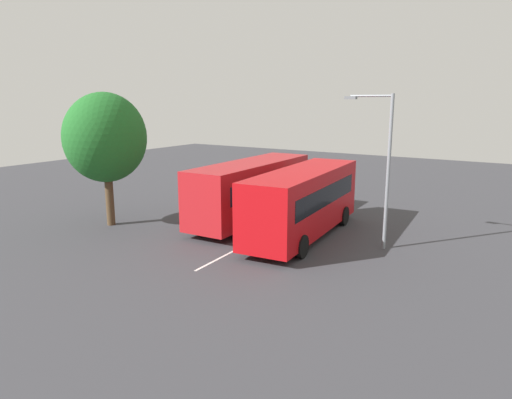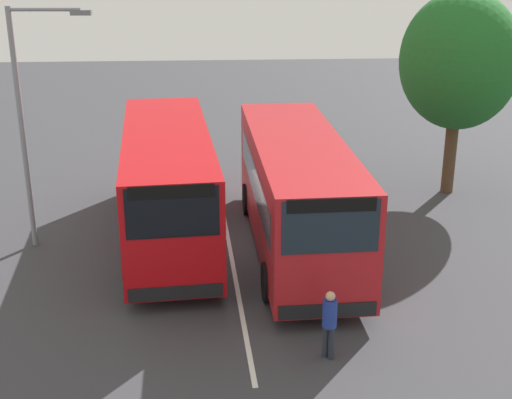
# 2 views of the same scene
# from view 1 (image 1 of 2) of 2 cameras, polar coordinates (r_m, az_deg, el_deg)

# --- Properties ---
(ground_plane) EXTENTS (70.79, 70.79, 0.00)m
(ground_plane) POSITION_cam_1_polar(r_m,az_deg,el_deg) (24.81, 2.73, -3.55)
(ground_plane) COLOR #38383D
(bus_far_left) EXTENTS (9.76, 3.29, 3.38)m
(bus_far_left) POSITION_cam_1_polar(r_m,az_deg,el_deg) (23.01, 5.89, -0.09)
(bus_far_left) COLOR #B70C11
(bus_far_left) RESTS_ON ground
(bus_center_left) EXTENTS (9.67, 2.91, 3.38)m
(bus_center_left) POSITION_cam_1_polar(r_m,az_deg,el_deg) (25.79, -0.54, 1.31)
(bus_center_left) COLOR #AD191E
(bus_center_left) RESTS_ON ground
(pedestrian) EXTENTS (0.45, 0.45, 1.63)m
(pedestrian) POSITION_cam_1_polar(r_m,az_deg,el_deg) (30.91, 5.29, 1.38)
(pedestrian) COLOR #232833
(pedestrian) RESTS_ON ground
(street_lamp) EXTENTS (0.32, 2.33, 7.01)m
(street_lamp) POSITION_cam_1_polar(r_m,az_deg,el_deg) (21.48, 15.52, 4.62)
(street_lamp) COLOR gray
(street_lamp) RESTS_ON ground
(depot_tree) EXTENTS (4.52, 4.06, 7.15)m
(depot_tree) POSITION_cam_1_polar(r_m,az_deg,el_deg) (25.89, -18.11, 7.25)
(depot_tree) COLOR #4C3823
(depot_tree) RESTS_ON ground
(lane_stripe_outer_left) EXTENTS (14.61, 0.81, 0.01)m
(lane_stripe_outer_left) POSITION_cam_1_polar(r_m,az_deg,el_deg) (24.81, 2.73, -3.54)
(lane_stripe_outer_left) COLOR silver
(lane_stripe_outer_left) RESTS_ON ground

